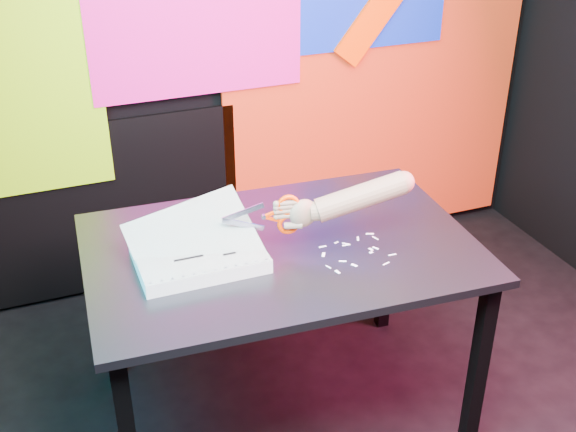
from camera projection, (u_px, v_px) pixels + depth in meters
name	position (u px, v px, depth m)	size (l,w,h in m)	color
room	(426.00, 107.00, 1.94)	(3.01, 3.01, 2.71)	black
backdrop	(265.00, 84.00, 3.34)	(2.88, 0.05, 2.08)	red
work_table	(281.00, 264.00, 2.51)	(1.37, 0.96, 0.75)	black
printout_stack	(199.00, 255.00, 2.36)	(0.43, 0.30, 0.22)	beige
scissors	(283.00, 215.00, 2.39)	(0.26, 0.06, 0.15)	#959AB7
hand_forearm	(351.00, 199.00, 2.40)	(0.46, 0.14, 0.18)	brown
paper_clippings	(354.00, 251.00, 2.44)	(0.25, 0.21, 0.00)	white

